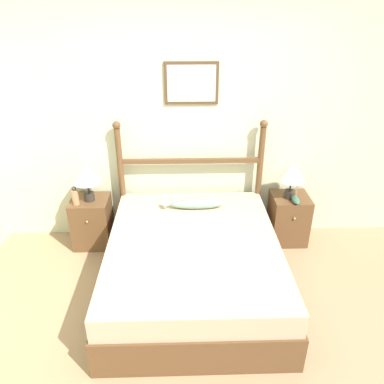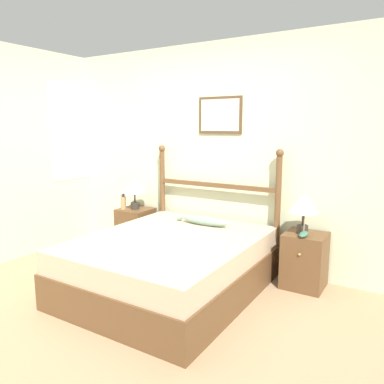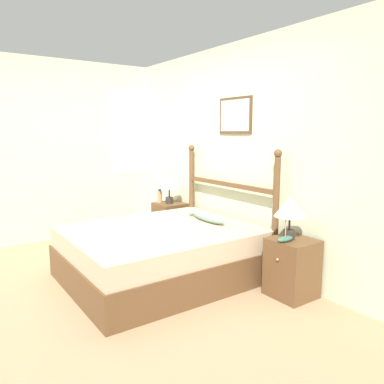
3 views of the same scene
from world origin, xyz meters
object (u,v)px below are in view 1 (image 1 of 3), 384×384
bottle (75,196)px  bed (193,265)px  model_boat (296,200)px  nightstand_left (92,222)px  nightstand_right (288,218)px  table_lamp_left (86,175)px  fish_pillow (195,204)px  table_lamp_right (292,173)px

bottle → bed: bearing=-29.7°
bed → model_boat: (1.10, 0.67, 0.32)m
nightstand_left → nightstand_right: 2.19m
bed → table_lamp_left: bearing=144.5°
bed → table_lamp_left: table_lamp_left is taller
model_boat → fish_pillow: (-1.07, -0.08, 0.01)m
table_lamp_left → bed: bearing=-35.5°
nightstand_right → model_boat: (0.01, -0.12, 0.31)m
nightstand_right → fish_pillow: fish_pillow is taller
bottle → model_boat: size_ratio=0.99×
bed → nightstand_right: 1.35m
bed → fish_pillow: fish_pillow is taller
nightstand_right → table_lamp_right: table_lamp_right is taller
bed → bottle: bearing=150.3°
table_lamp_left → table_lamp_right: (2.15, -0.01, 0.00)m
table_lamp_left → table_lamp_right: same height
nightstand_left → bed: bearing=-35.7°
nightstand_right → table_lamp_left: 2.25m
bed → bottle: size_ratio=9.30×
nightstand_left → table_lamp_left: (0.01, -0.02, 0.57)m
table_lamp_left → fish_pillow: (1.12, -0.19, -0.26)m
fish_pillow → model_boat: bearing=4.1°
model_boat → table_lamp_left: bearing=177.2°
bed → model_boat: 1.33m
table_lamp_left → bottle: size_ratio=1.99×
nightstand_right → bed: bearing=-144.3°
table_lamp_left → fish_pillow: size_ratio=0.66×
bed → bottle: 1.44m
nightstand_left → nightstand_right: same height
nightstand_right → table_lamp_left: bearing=-179.6°
nightstand_right → model_boat: bearing=-85.8°
bed → table_lamp_right: 1.43m
model_boat → fish_pillow: model_boat is taller
bed → nightstand_left: 1.35m
nightstand_right → table_lamp_left: (-2.18, -0.02, 0.57)m
table_lamp_left → bottle: bearing=-145.6°
bed → model_boat: size_ratio=9.23×
table_lamp_right → model_boat: size_ratio=1.97×
nightstand_left → table_lamp_right: bearing=-0.6°
nightstand_left → table_lamp_left: size_ratio=1.37×
bottle → fish_pillow: (1.24, -0.10, -0.05)m
bottle → fish_pillow: 1.25m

